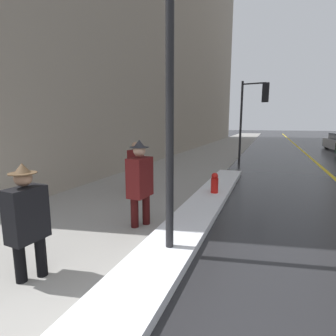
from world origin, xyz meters
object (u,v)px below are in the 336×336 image
at_px(traffic_light_near, 255,104).
at_px(pedestrian_in_fedora, 27,218).
at_px(pedestrian_in_glasses, 140,180).
at_px(fire_hydrant, 215,186).
at_px(lamp_post, 170,57).
at_px(pedestrian_nearside, 136,164).

relative_size(traffic_light_near, pedestrian_in_fedora, 2.63).
relative_size(traffic_light_near, pedestrian_in_glasses, 2.37).
bearing_deg(fire_hydrant, lamp_post, -90.38).
bearing_deg(lamp_post, traffic_light_near, 86.62).
height_order(lamp_post, pedestrian_nearside, lamp_post).
bearing_deg(traffic_light_near, fire_hydrant, -88.61).
bearing_deg(pedestrian_in_fedora, lamp_post, 135.13).
distance_m(pedestrian_in_fedora, pedestrian_nearside, 4.62).
distance_m(pedestrian_in_fedora, fire_hydrant, 4.91).
bearing_deg(pedestrian_nearside, lamp_post, 39.80).
xyz_separation_m(pedestrian_in_fedora, pedestrian_in_glasses, (0.50, 2.13, 0.09)).
distance_m(traffic_light_near, pedestrian_in_fedora, 11.88).
xyz_separation_m(lamp_post, fire_hydrant, (0.02, 3.40, -2.58)).
xyz_separation_m(lamp_post, pedestrian_nearside, (-2.32, 3.29, -2.10)).
bearing_deg(pedestrian_nearside, traffic_light_near, 161.77).
relative_size(pedestrian_nearside, fire_hydrant, 2.12).
bearing_deg(pedestrian_in_glasses, lamp_post, 51.61).
height_order(lamp_post, fire_hydrant, lamp_post).
bearing_deg(lamp_post, fire_hydrant, 89.62).
distance_m(lamp_post, pedestrian_in_glasses, 2.37).
height_order(pedestrian_in_glasses, pedestrian_nearside, pedestrian_in_glasses).
height_order(pedestrian_in_fedora, pedestrian_in_glasses, pedestrian_in_glasses).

